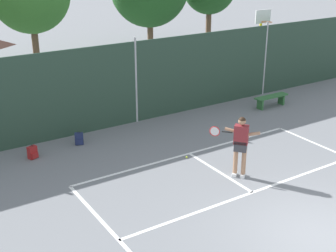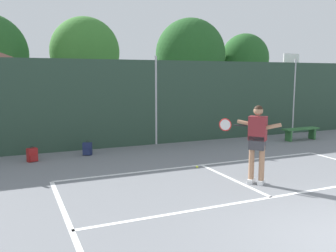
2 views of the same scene
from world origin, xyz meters
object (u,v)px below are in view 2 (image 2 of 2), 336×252
at_px(basketball_hoop, 290,80).
at_px(tennis_ball, 197,167).
at_px(backpack_navy, 87,149).
at_px(tennis_player, 257,137).
at_px(courtside_bench, 301,131).
at_px(backpack_red, 32,155).

bearing_deg(basketball_hoop, tennis_ball, -146.94).
xyz_separation_m(tennis_ball, backpack_navy, (-2.45, 2.87, 0.16)).
distance_m(tennis_player, tennis_ball, 2.20).
bearing_deg(tennis_player, backpack_navy, 122.75).
bearing_deg(tennis_player, tennis_ball, 107.44).
distance_m(tennis_ball, backpack_navy, 3.78).
bearing_deg(tennis_ball, backpack_navy, 130.47).
bearing_deg(backpack_navy, tennis_player, -57.25).
xyz_separation_m(tennis_player, backpack_navy, (-3.03, 4.70, -0.92)).
relative_size(basketball_hoop, courtside_bench, 2.22).
xyz_separation_m(backpack_red, backpack_navy, (1.67, 0.24, 0.00)).
bearing_deg(backpack_red, courtside_bench, -2.37).
relative_size(backpack_navy, courtside_bench, 0.29).
xyz_separation_m(basketball_hoop, backpack_red, (-11.70, -2.30, -2.12)).
bearing_deg(tennis_ball, backpack_red, 147.44).
bearing_deg(backpack_navy, backpack_red, -171.80).
relative_size(basketball_hoop, backpack_red, 7.67).
xyz_separation_m(basketball_hoop, courtside_bench, (-1.77, -2.71, -1.95)).
distance_m(tennis_player, backpack_red, 6.54).
height_order(backpack_red, courtside_bench, courtside_bench).
relative_size(basketball_hoop, tennis_player, 1.91).
distance_m(backpack_navy, courtside_bench, 8.28).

